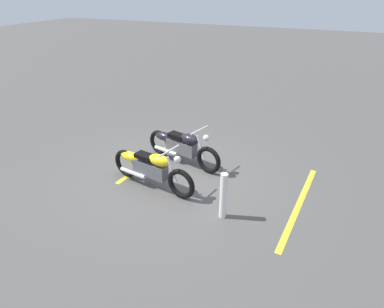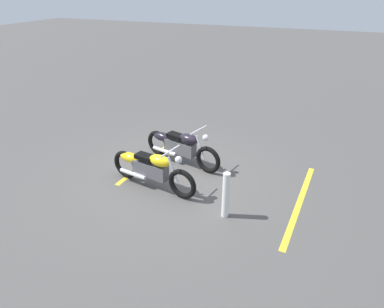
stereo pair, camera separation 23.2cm
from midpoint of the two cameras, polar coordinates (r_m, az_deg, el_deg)
The scene contains 6 objects.
ground_plane at distance 8.10m, azimuth -2.66°, elevation -3.40°, with size 60.00×60.00×0.00m, color #514F4C.
motorcycle_bright_foreground at distance 7.47m, azimuth -6.17°, elevation -2.23°, with size 2.21×0.68×1.04m.
motorcycle_dark_foreground at distance 8.41m, azimuth -1.06°, elevation 1.40°, with size 2.19×0.76×1.04m.
bollard_post at distance 6.50m, azimuth 6.29°, elevation -6.95°, with size 0.14×0.14×0.95m, color white.
parking_stripe_near at distance 8.99m, azimuth -5.28°, elevation -0.21°, with size 3.20×0.12×0.01m, color yellow.
parking_stripe_mid at distance 7.41m, azimuth 18.27°, elevation -8.03°, with size 3.20×0.12×0.01m, color yellow.
Camera 1 is at (3.33, -6.17, 4.07)m, focal length 31.98 mm.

